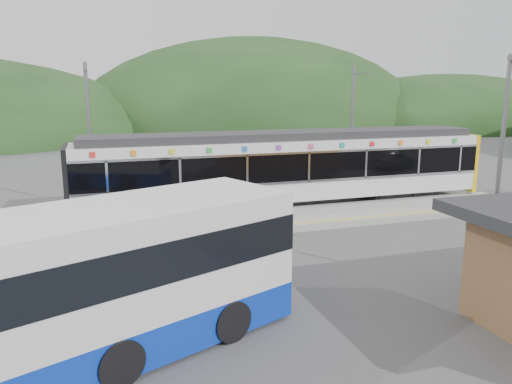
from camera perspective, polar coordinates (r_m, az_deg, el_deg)
name	(u,v)px	position (r m, az deg, el deg)	size (l,w,h in m)	color
ground	(294,247)	(18.75, 4.34, -6.27)	(120.00, 120.00, 0.00)	#4C4C4F
hills	(367,204)	(26.02, 12.53, -1.39)	(146.00, 149.00, 26.00)	#1E3D19
platform	(265,221)	(21.66, 1.01, -3.34)	(26.00, 3.20, 0.30)	#9E9E99
yellow_line	(275,225)	(20.44, 2.21, -3.82)	(26.00, 0.10, 0.01)	yellow
train	(287,166)	(24.46, 3.60, 2.97)	(20.44, 3.01, 3.74)	black
catenary_mast_west	(90,134)	(25.10, -18.49, 6.26)	(0.18, 1.80, 7.00)	slate
catenary_mast_east	(352,127)	(28.68, 10.92, 7.26)	(0.18, 1.80, 7.00)	slate
bus	(17,309)	(10.92, -25.60, -12.00)	(12.32, 7.23, 3.32)	#0C32B8
lamp_post	(504,157)	(15.01, 26.52, 3.55)	(0.36, 1.16, 6.68)	slate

